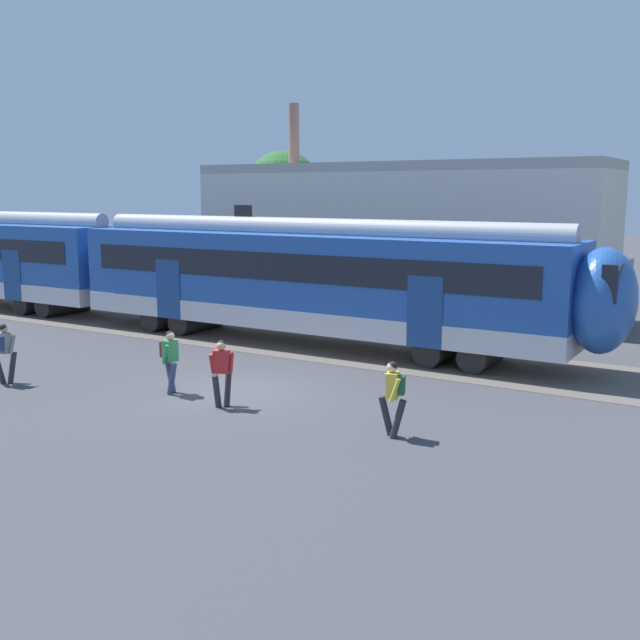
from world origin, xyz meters
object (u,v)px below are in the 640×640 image
Objects in this scene: pedestrian_red at (222,369)px; pedestrian_yellow at (393,392)px; commuter_train at (127,267)px; pedestrian_green at (170,356)px; pedestrian_grey at (4,348)px.

pedestrian_red is 1.00× the size of pedestrian_yellow.
commuter_train is 13.16m from pedestrian_red.
commuter_train reaches higher than pedestrian_yellow.
commuter_train reaches higher than pedestrian_green.
pedestrian_red is at bearing -34.82° from commuter_train.
pedestrian_red is (1.93, -0.28, -0.03)m from pedestrian_green.
pedestrian_yellow is (11.03, 1.45, 0.00)m from pedestrian_grey.
pedestrian_grey is at bearing -172.50° from pedestrian_yellow.
commuter_train is at bearing 115.86° from pedestrian_grey.
commuter_train is at bearing 145.18° from pedestrian_red.
pedestrian_green is (8.82, -7.20, -1.26)m from commuter_train.
pedestrian_grey and pedestrian_red have the same top height.
pedestrian_grey is 1.00× the size of pedestrian_yellow.
pedestrian_green is at bearing -39.23° from commuter_train.
pedestrian_green is at bearing 178.67° from pedestrian_yellow.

